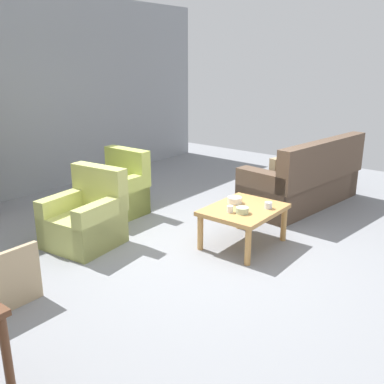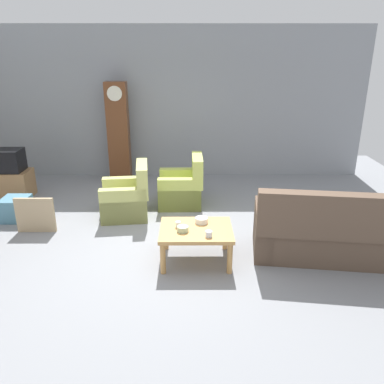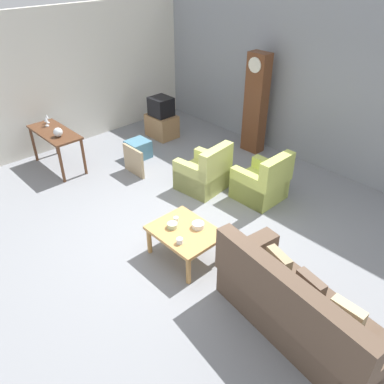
{
  "view_description": "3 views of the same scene",
  "coord_description": "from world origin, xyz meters",
  "px_view_note": "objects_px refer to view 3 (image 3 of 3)",
  "views": [
    {
      "loc": [
        -3.7,
        -2.81,
        2.18
      ],
      "look_at": [
        0.27,
        0.32,
        0.6
      ],
      "focal_mm": 40.46,
      "sensor_mm": 36.0,
      "label": 1
    },
    {
      "loc": [
        0.39,
        -4.89,
        2.69
      ],
      "look_at": [
        0.43,
        0.79,
        0.58
      ],
      "focal_mm": 35.88,
      "sensor_mm": 36.0,
      "label": 2
    },
    {
      "loc": [
        3.7,
        -3.18,
        3.89
      ],
      "look_at": [
        0.05,
        0.23,
        0.68
      ],
      "focal_mm": 36.44,
      "sensor_mm": 36.0,
      "label": 3
    }
  ],
  "objects_px": {
    "grandfather_clock": "(256,104)",
    "bowl_shallow_green": "(172,225)",
    "storage_box_blue": "(138,149)",
    "wine_glass_tall": "(47,117)",
    "armchair_olive_far": "(262,184)",
    "console_table_dark": "(55,137)",
    "tv_stand_cabinet": "(162,126)",
    "coffee_table_wood": "(185,234)",
    "couch_floral": "(299,310)",
    "cup_blue_rimmed": "(180,241)",
    "bowl_white_stacked": "(198,225)",
    "framed_picture_leaning": "(134,161)",
    "wine_glass_mid": "(46,120)",
    "glass_dome_cloche": "(58,132)",
    "cup_white_porcelain": "(176,219)",
    "tv_crt": "(161,106)",
    "armchair_olive_near": "(204,174)"
  },
  "relations": [
    {
      "from": "grandfather_clock",
      "to": "bowl_shallow_green",
      "type": "relative_size",
      "value": 13.95
    },
    {
      "from": "storage_box_blue",
      "to": "wine_glass_tall",
      "type": "xyz_separation_m",
      "value": [
        -1.22,
        -1.32,
        0.72
      ]
    },
    {
      "from": "armchair_olive_far",
      "to": "console_table_dark",
      "type": "bearing_deg",
      "value": -149.7
    },
    {
      "from": "console_table_dark",
      "to": "tv_stand_cabinet",
      "type": "relative_size",
      "value": 1.91
    },
    {
      "from": "coffee_table_wood",
      "to": "storage_box_blue",
      "type": "distance_m",
      "value": 3.31
    },
    {
      "from": "couch_floral",
      "to": "armchair_olive_far",
      "type": "height_order",
      "value": "couch_floral"
    },
    {
      "from": "console_table_dark",
      "to": "grandfather_clock",
      "type": "relative_size",
      "value": 0.62
    },
    {
      "from": "cup_blue_rimmed",
      "to": "wine_glass_tall",
      "type": "height_order",
      "value": "wine_glass_tall"
    },
    {
      "from": "bowl_white_stacked",
      "to": "framed_picture_leaning",
      "type": "bearing_deg",
      "value": 164.52
    },
    {
      "from": "wine_glass_mid",
      "to": "wine_glass_tall",
      "type": "bearing_deg",
      "value": 149.16
    },
    {
      "from": "armchair_olive_far",
      "to": "tv_stand_cabinet",
      "type": "bearing_deg",
      "value": 172.85
    },
    {
      "from": "couch_floral",
      "to": "storage_box_blue",
      "type": "xyz_separation_m",
      "value": [
        -4.86,
        1.3,
        -0.16
      ]
    },
    {
      "from": "storage_box_blue",
      "to": "wine_glass_tall",
      "type": "distance_m",
      "value": 1.94
    },
    {
      "from": "couch_floral",
      "to": "bowl_shallow_green",
      "type": "bearing_deg",
      "value": -175.71
    },
    {
      "from": "framed_picture_leaning",
      "to": "bowl_white_stacked",
      "type": "height_order",
      "value": "framed_picture_leaning"
    },
    {
      "from": "glass_dome_cloche",
      "to": "grandfather_clock",
      "type": "bearing_deg",
      "value": 61.94
    },
    {
      "from": "tv_stand_cabinet",
      "to": "bowl_shallow_green",
      "type": "relative_size",
      "value": 4.52
    },
    {
      "from": "storage_box_blue",
      "to": "wine_glass_tall",
      "type": "height_order",
      "value": "wine_glass_tall"
    },
    {
      "from": "bowl_white_stacked",
      "to": "wine_glass_mid",
      "type": "xyz_separation_m",
      "value": [
        -4.16,
        -0.21,
        0.4
      ]
    },
    {
      "from": "grandfather_clock",
      "to": "glass_dome_cloche",
      "type": "distance_m",
      "value": 4.01
    },
    {
      "from": "cup_white_porcelain",
      "to": "framed_picture_leaning",
      "type": "bearing_deg",
      "value": 159.28
    },
    {
      "from": "grandfather_clock",
      "to": "framed_picture_leaning",
      "type": "xyz_separation_m",
      "value": [
        -0.9,
        -2.55,
        -0.77
      ]
    },
    {
      "from": "tv_crt",
      "to": "framed_picture_leaning",
      "type": "height_order",
      "value": "tv_crt"
    },
    {
      "from": "armchair_olive_near",
      "to": "armchair_olive_far",
      "type": "bearing_deg",
      "value": 28.93
    },
    {
      "from": "tv_crt",
      "to": "cup_white_porcelain",
      "type": "relative_size",
      "value": 6.04
    },
    {
      "from": "armchair_olive_near",
      "to": "cup_blue_rimmed",
      "type": "distance_m",
      "value": 2.19
    },
    {
      "from": "storage_box_blue",
      "to": "cup_white_porcelain",
      "type": "height_order",
      "value": "cup_white_porcelain"
    },
    {
      "from": "armchair_olive_near",
      "to": "wine_glass_mid",
      "type": "relative_size",
      "value": 4.83
    },
    {
      "from": "cup_blue_rimmed",
      "to": "bowl_shallow_green",
      "type": "relative_size",
      "value": 0.59
    },
    {
      "from": "console_table_dark",
      "to": "wine_glass_mid",
      "type": "relative_size",
      "value": 6.82
    },
    {
      "from": "storage_box_blue",
      "to": "armchair_olive_near",
      "type": "bearing_deg",
      "value": 4.11
    },
    {
      "from": "armchair_olive_far",
      "to": "coffee_table_wood",
      "type": "bearing_deg",
      "value": -83.92
    },
    {
      "from": "grandfather_clock",
      "to": "cup_white_porcelain",
      "type": "bearing_deg",
      "value": -68.36
    },
    {
      "from": "tv_crt",
      "to": "storage_box_blue",
      "type": "distance_m",
      "value": 1.29
    },
    {
      "from": "cup_blue_rimmed",
      "to": "bowl_shallow_green",
      "type": "height_order",
      "value": "cup_blue_rimmed"
    },
    {
      "from": "armchair_olive_far",
      "to": "tv_crt",
      "type": "height_order",
      "value": "tv_crt"
    },
    {
      "from": "cup_white_porcelain",
      "to": "bowl_white_stacked",
      "type": "height_order",
      "value": "cup_white_porcelain"
    },
    {
      "from": "armchair_olive_near",
      "to": "armchair_olive_far",
      "type": "distance_m",
      "value": 1.07
    },
    {
      "from": "glass_dome_cloche",
      "to": "bowl_shallow_green",
      "type": "distance_m",
      "value": 3.32
    },
    {
      "from": "coffee_table_wood",
      "to": "console_table_dark",
      "type": "distance_m",
      "value": 3.77
    },
    {
      "from": "tv_stand_cabinet",
      "to": "storage_box_blue",
      "type": "height_order",
      "value": "tv_stand_cabinet"
    },
    {
      "from": "tv_stand_cabinet",
      "to": "tv_crt",
      "type": "relative_size",
      "value": 1.42
    },
    {
      "from": "armchair_olive_near",
      "to": "wine_glass_tall",
      "type": "bearing_deg",
      "value": -154.62
    },
    {
      "from": "grandfather_clock",
      "to": "bowl_white_stacked",
      "type": "bearing_deg",
      "value": -62.96
    },
    {
      "from": "grandfather_clock",
      "to": "coffee_table_wood",
      "type": "bearing_deg",
      "value": -65.25
    },
    {
      "from": "tv_stand_cabinet",
      "to": "cup_white_porcelain",
      "type": "xyz_separation_m",
      "value": [
        3.26,
        -2.39,
        0.25
      ]
    },
    {
      "from": "armchair_olive_far",
      "to": "storage_box_blue",
      "type": "relative_size",
      "value": 2.06
    },
    {
      "from": "armchair_olive_near",
      "to": "cup_white_porcelain",
      "type": "relative_size",
      "value": 11.59
    },
    {
      "from": "tv_stand_cabinet",
      "to": "bowl_shallow_green",
      "type": "bearing_deg",
      "value": -37.12
    },
    {
      "from": "framed_picture_leaning",
      "to": "glass_dome_cloche",
      "type": "relative_size",
      "value": 3.44
    }
  ]
}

